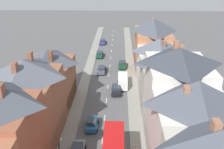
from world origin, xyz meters
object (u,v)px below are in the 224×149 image
(car_near_silver, at_px, (100,54))
(car_mid_black, at_px, (122,64))
(car_far_grey, at_px, (102,41))
(car_near_blue, at_px, (92,123))
(delivery_van, at_px, (123,81))
(car_mid_white, at_px, (116,89))
(car_parked_left_a, at_px, (102,69))

(car_near_silver, relative_size, car_mid_black, 1.05)
(car_far_grey, bearing_deg, car_near_silver, -90.00)
(car_near_blue, distance_m, delivery_van, 15.79)
(car_near_silver, distance_m, delivery_van, 19.61)
(car_near_blue, xyz_separation_m, delivery_van, (4.90, 15.01, 0.51))
(car_far_grey, xyz_separation_m, delivery_van, (6.20, -31.12, 0.54))
(car_near_silver, height_order, car_mid_white, same)
(car_near_blue, bearing_deg, car_mid_white, 73.39)
(car_far_grey, relative_size, delivery_van, 0.79)
(car_parked_left_a, relative_size, car_mid_black, 1.12)
(car_near_blue, relative_size, car_mid_black, 0.94)
(car_near_blue, xyz_separation_m, car_far_grey, (-1.30, 46.13, -0.03))
(car_parked_left_a, bearing_deg, delivery_van, -57.06)
(delivery_van, bearing_deg, car_parked_left_a, 122.94)
(car_near_blue, relative_size, car_parked_left_a, 0.84)
(car_mid_white, relative_size, car_far_grey, 1.09)
(car_near_silver, bearing_deg, car_parked_left_a, -83.28)
(car_mid_black, bearing_deg, car_parked_left_a, -145.91)
(car_near_silver, height_order, car_mid_black, car_mid_black)
(car_near_blue, relative_size, delivery_van, 0.74)
(car_near_blue, xyz_separation_m, car_parked_left_a, (-0.00, 22.57, -0.02))
(delivery_van, bearing_deg, car_far_grey, 101.27)
(car_near_blue, bearing_deg, car_mid_black, 79.28)
(delivery_van, bearing_deg, car_near_silver, 108.44)
(car_parked_left_a, xyz_separation_m, car_mid_black, (4.90, 3.32, 0.05))
(car_near_blue, relative_size, car_near_silver, 0.90)
(car_mid_white, bearing_deg, car_near_silver, 102.82)
(car_far_grey, bearing_deg, car_mid_white, -81.81)
(car_mid_black, bearing_deg, car_mid_white, -95.37)
(car_mid_white, bearing_deg, car_parked_left_a, 108.92)
(car_mid_black, relative_size, car_mid_white, 0.92)
(car_parked_left_a, bearing_deg, car_far_grey, 93.16)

